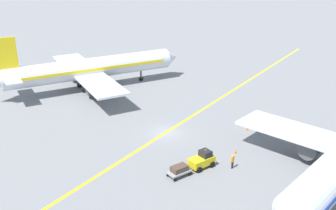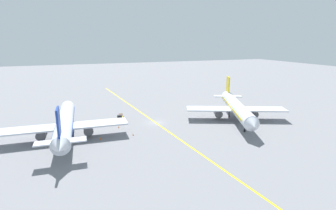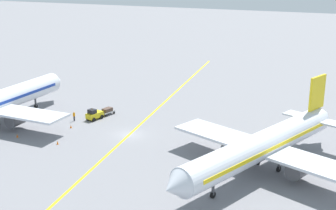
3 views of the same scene
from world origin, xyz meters
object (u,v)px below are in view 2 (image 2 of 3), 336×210
object	(u,v)px
traffic_cone_near_nose	(101,139)
airplane_at_gate	(236,107)
airplane_adjacent_stand	(65,123)
baggage_tug_white	(120,119)
traffic_cone_by_wingtip	(119,127)
ground_crew_worker	(111,122)
traffic_cone_mid_apron	(133,135)
baggage_cart_trailing	(121,116)

from	to	relation	value
traffic_cone_near_nose	airplane_at_gate	bearing A→B (deg)	-176.91
airplane_adjacent_stand	baggage_tug_white	bearing A→B (deg)	-148.91
airplane_adjacent_stand	traffic_cone_by_wingtip	size ratio (longest dim) A/B	64.57
ground_crew_worker	traffic_cone_mid_apron	distance (m)	10.87
airplane_adjacent_stand	ground_crew_worker	bearing A→B (deg)	-149.89
airplane_at_gate	airplane_adjacent_stand	xyz separation A→B (m)	(45.41, -1.56, 0.00)
airplane_at_gate	traffic_cone_mid_apron	distance (m)	30.74
airplane_adjacent_stand	traffic_cone_near_nose	size ratio (longest dim) A/B	64.57
baggage_tug_white	ground_crew_worker	xyz separation A→B (m)	(2.83, 1.97, 0.01)
ground_crew_worker	traffic_cone_near_nose	xyz separation A→B (m)	(3.91, 10.13, -0.63)
airplane_adjacent_stand	traffic_cone_near_nose	bearing A→B (deg)	153.80
baggage_tug_white	traffic_cone_by_wingtip	xyz separation A→B (m)	(1.33, 5.27, -0.63)
baggage_cart_trailing	traffic_cone_near_nose	xyz separation A→B (m)	(7.57, 15.29, -0.49)
airplane_adjacent_stand	ground_crew_worker	size ratio (longest dim) A/B	21.14
traffic_cone_by_wingtip	traffic_cone_mid_apron	bearing A→B (deg)	107.63
baggage_tug_white	baggage_cart_trailing	xyz separation A→B (m)	(-0.83, -3.19, -0.14)
airplane_at_gate	traffic_cone_near_nose	size ratio (longest dim) A/B	61.72
baggage_tug_white	ground_crew_worker	world-z (taller)	baggage_tug_white
airplane_at_gate	baggage_cart_trailing	size ratio (longest dim) A/B	11.84
baggage_tug_white	airplane_adjacent_stand	bearing A→B (deg)	31.09
traffic_cone_near_nose	airplane_adjacent_stand	bearing A→B (deg)	-26.20
baggage_tug_white	traffic_cone_by_wingtip	world-z (taller)	baggage_tug_white
traffic_cone_mid_apron	traffic_cone_by_wingtip	xyz separation A→B (m)	(2.19, -6.90, 0.00)
airplane_adjacent_stand	baggage_cart_trailing	world-z (taller)	airplane_adjacent_stand
baggage_tug_white	traffic_cone_near_nose	bearing A→B (deg)	60.88
airplane_at_gate	ground_crew_worker	distance (m)	35.21
airplane_adjacent_stand	baggage_tug_white	size ratio (longest dim) A/B	10.83
baggage_tug_white	baggage_cart_trailing	distance (m)	3.30
traffic_cone_mid_apron	ground_crew_worker	bearing A→B (deg)	-70.14
ground_crew_worker	traffic_cone_near_nose	world-z (taller)	ground_crew_worker
ground_crew_worker	traffic_cone_by_wingtip	distance (m)	3.68
traffic_cone_mid_apron	traffic_cone_by_wingtip	distance (m)	7.24
traffic_cone_by_wingtip	baggage_cart_trailing	bearing A→B (deg)	-104.32
traffic_cone_by_wingtip	airplane_adjacent_stand	bearing A→B (deg)	14.18
traffic_cone_by_wingtip	ground_crew_worker	bearing A→B (deg)	-65.68
airplane_adjacent_stand	baggage_tug_white	distance (m)	16.68
baggage_cart_trailing	traffic_cone_mid_apron	bearing A→B (deg)	90.12
traffic_cone_near_nose	ground_crew_worker	bearing A→B (deg)	-111.11
baggage_cart_trailing	traffic_cone_by_wingtip	bearing A→B (deg)	75.68
baggage_cart_trailing	traffic_cone_near_nose	world-z (taller)	baggage_cart_trailing
ground_crew_worker	airplane_adjacent_stand	bearing A→B (deg)	30.11
airplane_at_gate	airplane_adjacent_stand	size ratio (longest dim) A/B	0.96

